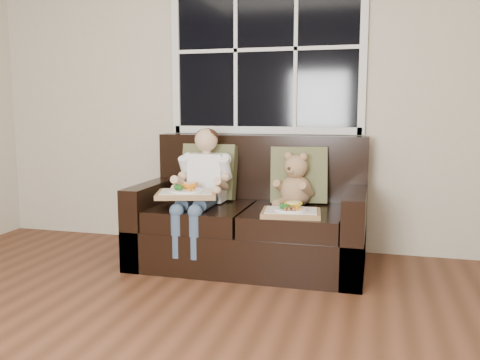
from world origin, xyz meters
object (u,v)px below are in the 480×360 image
(teddy_bear, at_px, (296,184))
(tray_left, at_px, (187,193))
(tray_right, at_px, (291,211))
(child, at_px, (203,179))
(loveseat, at_px, (252,222))

(teddy_bear, bearing_deg, tray_left, -135.37)
(tray_left, height_order, tray_right, tray_left)
(teddy_bear, bearing_deg, tray_right, -67.49)
(child, relative_size, tray_left, 1.78)
(child, height_order, teddy_bear, child)
(loveseat, distance_m, teddy_bear, 0.45)
(tray_left, bearing_deg, loveseat, 23.30)
(tray_left, bearing_deg, teddy_bear, 10.14)
(teddy_bear, distance_m, tray_right, 0.39)
(child, distance_m, tray_right, 0.76)
(teddy_bear, relative_size, tray_right, 0.97)
(teddy_bear, xyz_separation_m, tray_right, (0.03, -0.36, -0.14))
(child, bearing_deg, teddy_bear, 12.57)
(teddy_bear, height_order, tray_left, teddy_bear)
(tray_left, relative_size, tray_right, 1.16)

